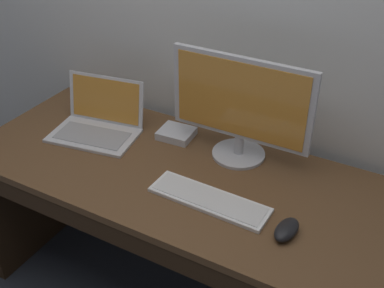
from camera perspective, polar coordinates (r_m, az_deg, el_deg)
desk at (r=1.95m, az=-1.86°, el=-8.51°), size 1.68×0.70×0.73m
laptop_silver at (r=2.07m, az=-11.17°, el=2.38°), size 0.39×0.32×0.21m
external_monitor at (r=1.79m, az=5.78°, el=4.46°), size 0.56×0.21×0.42m
wired_keyboard at (r=1.67m, az=2.05°, el=-6.62°), size 0.43×0.14×0.02m
computer_mouse at (r=1.57m, az=11.19°, el=-9.97°), size 0.08×0.13×0.04m
external_drive_box at (r=2.01m, az=-1.87°, el=1.26°), size 0.15×0.13×0.03m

